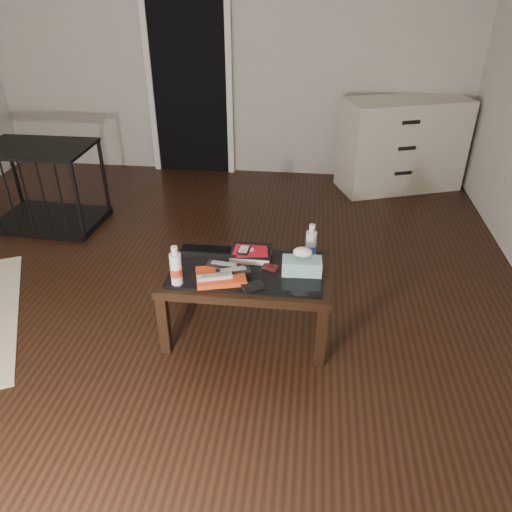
{
  "coord_description": "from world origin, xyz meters",
  "views": [
    {
      "loc": [
        0.91,
        -2.78,
        2.05
      ],
      "look_at": [
        0.62,
        -0.28,
        0.55
      ],
      "focal_mm": 35.0,
      "sensor_mm": 36.0,
      "label": 1
    }
  ],
  "objects_px": {
    "textbook": "(251,254)",
    "water_bottle_right": "(311,242)",
    "dresser": "(402,145)",
    "water_bottle_left": "(176,265)",
    "tissue_box": "(302,266)",
    "pet_crate": "(47,199)",
    "coffee_table": "(247,277)"
  },
  "relations": [
    {
      "from": "water_bottle_right",
      "to": "pet_crate",
      "type": "bearing_deg",
      "value": 153.94
    },
    {
      "from": "dresser",
      "to": "water_bottle_right",
      "type": "relative_size",
      "value": 5.46
    },
    {
      "from": "pet_crate",
      "to": "water_bottle_right",
      "type": "relative_size",
      "value": 3.93
    },
    {
      "from": "dresser",
      "to": "water_bottle_left",
      "type": "height_order",
      "value": "dresser"
    },
    {
      "from": "coffee_table",
      "to": "dresser",
      "type": "bearing_deg",
      "value": 63.75
    },
    {
      "from": "pet_crate",
      "to": "water_bottle_left",
      "type": "relative_size",
      "value": 3.93
    },
    {
      "from": "dresser",
      "to": "pet_crate",
      "type": "relative_size",
      "value": 1.39
    },
    {
      "from": "dresser",
      "to": "tissue_box",
      "type": "height_order",
      "value": "dresser"
    },
    {
      "from": "dresser",
      "to": "tissue_box",
      "type": "xyz_separation_m",
      "value": [
        -0.91,
        -2.52,
        0.06
      ]
    },
    {
      "from": "tissue_box",
      "to": "water_bottle_left",
      "type": "bearing_deg",
      "value": -167.08
    },
    {
      "from": "textbook",
      "to": "water_bottle_right",
      "type": "relative_size",
      "value": 1.05
    },
    {
      "from": "dresser",
      "to": "water_bottle_right",
      "type": "distance_m",
      "value": 2.52
    },
    {
      "from": "pet_crate",
      "to": "water_bottle_left",
      "type": "distance_m",
      "value": 2.2
    },
    {
      "from": "tissue_box",
      "to": "textbook",
      "type": "bearing_deg",
      "value": 153.09
    },
    {
      "from": "coffee_table",
      "to": "textbook",
      "type": "relative_size",
      "value": 4.0
    },
    {
      "from": "pet_crate",
      "to": "water_bottle_left",
      "type": "bearing_deg",
      "value": -39.74
    },
    {
      "from": "dresser",
      "to": "water_bottle_right",
      "type": "height_order",
      "value": "dresser"
    },
    {
      "from": "textbook",
      "to": "tissue_box",
      "type": "bearing_deg",
      "value": -23.72
    },
    {
      "from": "dresser",
      "to": "textbook",
      "type": "relative_size",
      "value": 5.19
    },
    {
      "from": "dresser",
      "to": "tissue_box",
      "type": "relative_size",
      "value": 5.65
    },
    {
      "from": "textbook",
      "to": "tissue_box",
      "type": "relative_size",
      "value": 1.09
    },
    {
      "from": "pet_crate",
      "to": "water_bottle_right",
      "type": "height_order",
      "value": "pet_crate"
    },
    {
      "from": "water_bottle_right",
      "to": "textbook",
      "type": "bearing_deg",
      "value": -177.62
    },
    {
      "from": "pet_crate",
      "to": "water_bottle_right",
      "type": "xyz_separation_m",
      "value": [
        2.32,
        -1.14,
        0.35
      ]
    },
    {
      "from": "water_bottle_left",
      "to": "water_bottle_right",
      "type": "xyz_separation_m",
      "value": [
        0.75,
        0.35,
        0.0
      ]
    },
    {
      "from": "water_bottle_right",
      "to": "tissue_box",
      "type": "relative_size",
      "value": 1.03
    },
    {
      "from": "coffee_table",
      "to": "textbook",
      "type": "height_order",
      "value": "textbook"
    },
    {
      "from": "pet_crate",
      "to": "textbook",
      "type": "height_order",
      "value": "pet_crate"
    },
    {
      "from": "coffee_table",
      "to": "water_bottle_right",
      "type": "xyz_separation_m",
      "value": [
        0.37,
        0.15,
        0.18
      ]
    },
    {
      "from": "textbook",
      "to": "pet_crate",
      "type": "bearing_deg",
      "value": 150.26
    },
    {
      "from": "coffee_table",
      "to": "pet_crate",
      "type": "bearing_deg",
      "value": 146.6
    },
    {
      "from": "dresser",
      "to": "water_bottle_left",
      "type": "distance_m",
      "value": 3.16
    }
  ]
}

